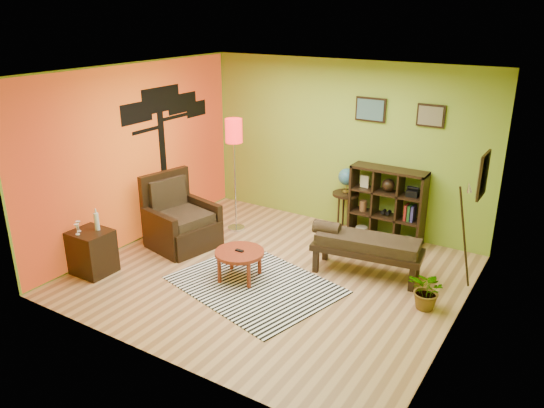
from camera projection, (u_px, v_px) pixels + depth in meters
The scene contains 11 objects.
ground at pixel (272, 275), 7.50m from camera, with size 5.00×5.00×0.00m, color tan.
room_shell at pixel (266, 150), 6.93m from camera, with size 5.04×4.54×2.82m.
zebra_rug at pixel (255, 285), 7.23m from camera, with size 2.11×1.61×0.01m, color white.
coffee_table at pixel (240, 255), 7.28m from camera, with size 0.68×0.68×0.44m.
armchair at pixel (180, 224), 8.37m from camera, with size 1.11×1.11×1.14m.
side_cabinet at pixel (92, 252), 7.48m from camera, with size 0.53×0.49×0.95m.
floor_lamp at pixel (234, 141), 8.54m from camera, with size 0.29×0.29×1.90m.
globe_table at pixel (346, 184), 8.74m from camera, with size 0.45×0.45×1.09m.
cube_shelf at pixel (388, 205), 8.45m from camera, with size 1.20×0.35×1.20m.
bench at pixel (364, 244), 7.39m from camera, with size 1.59×0.76×0.71m.
potted_plant at pixel (428, 294), 6.60m from camera, with size 0.47×0.52×0.40m, color #26661E.
Camera 1 is at (3.55, -5.66, 3.56)m, focal length 35.00 mm.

